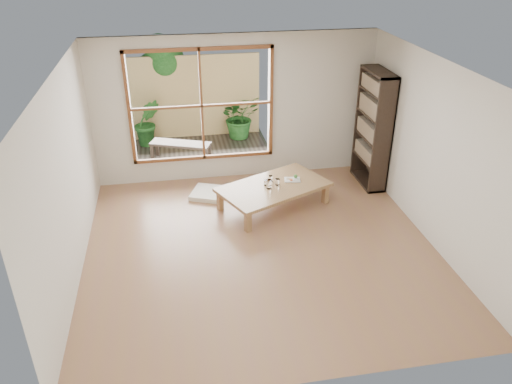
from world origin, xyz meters
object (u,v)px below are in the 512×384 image
Objects in this scene: low_table at (274,188)px; garden_bench at (181,146)px; bookshelf at (373,129)px; food_tray at (293,179)px.

garden_bench is (-1.44, 2.09, 0.00)m from low_table.
low_table is 2.09m from bookshelf.
bookshelf reaches higher than low_table.
garden_bench is at bearing 155.62° from bookshelf.
food_tray is 0.24× the size of garden_bench.
low_table is 1.64× the size of garden_bench.
low_table is at bearing -148.71° from food_tray.
low_table is 6.94× the size of food_tray.
low_table is 0.98× the size of bookshelf.
food_tray is (0.36, 0.15, 0.07)m from low_table.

